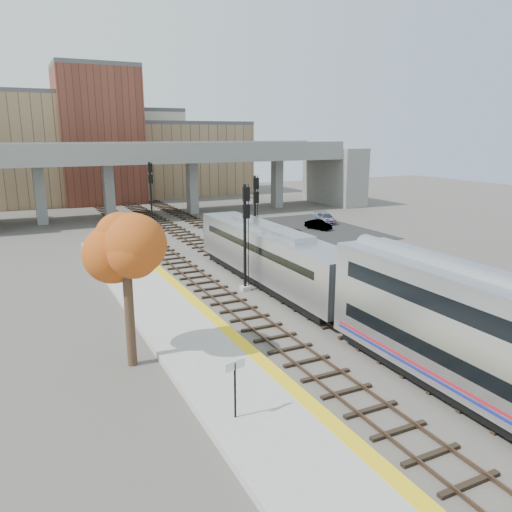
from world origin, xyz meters
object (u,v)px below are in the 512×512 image
car_b (318,225)px  car_c (325,218)px  car_a (296,235)px  signal_mast_mid (255,219)px  signal_mast_far (151,196)px  locomotive (270,254)px  tree (125,249)px  signal_mast_near (245,238)px

car_b → car_c: size_ratio=0.80×
car_a → car_b: 6.95m
signal_mast_mid → car_b: 16.42m
signal_mast_far → car_a: 17.12m
signal_mast_mid → signal_mast_far: size_ratio=0.96×
car_b → signal_mast_far: bearing=136.4°
locomotive → car_b: size_ratio=5.91×
tree → locomotive: bearing=35.7°
locomotive → signal_mast_far: (-2.10, 24.55, 1.57)m
signal_mast_far → car_b: size_ratio=2.34×
signal_mast_near → car_b: 23.99m
locomotive → car_b: locomotive is taller
signal_mast_near → car_c: 28.43m
car_a → car_c: size_ratio=0.92×
tree → car_c: 41.02m
locomotive → tree: bearing=-144.3°
car_a → tree: bearing=-150.2°
car_a → locomotive: bearing=-141.9°
locomotive → signal_mast_mid: 6.96m
car_b → signal_mast_mid: bearing=-160.1°
car_a → car_b: (5.49, 4.26, -0.10)m
signal_mast_mid → tree: tree is taller
locomotive → car_c: 26.59m
tree → car_a: 29.75m
car_a → signal_mast_mid: bearing=-156.9°
signal_mast_far → car_c: bearing=-13.8°
signal_mast_far → car_b: (16.86, -8.14, -3.27)m
tree → car_c: tree is taller
car_a → car_c: 11.40m
locomotive → signal_mast_near: (-2.10, -0.38, 1.41)m
signal_mast_far → car_c: signal_mast_far is taller
signal_mast_near → signal_mast_mid: size_ratio=1.01×
signal_mast_near → car_c: size_ratio=1.82×
car_a → car_b: car_a is taller
locomotive → car_c: (17.87, 19.63, -1.65)m
locomotive → signal_mast_far: bearing=94.9°
signal_mast_near → signal_mast_far: size_ratio=0.97×
signal_mast_near → car_a: (11.36, 12.52, -3.02)m
car_b → car_c: (3.11, 3.22, 0.05)m
signal_mast_mid → locomotive: bearing=-107.0°
signal_mast_far → tree: bearing=-106.2°
signal_mast_far → car_a: bearing=-47.5°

